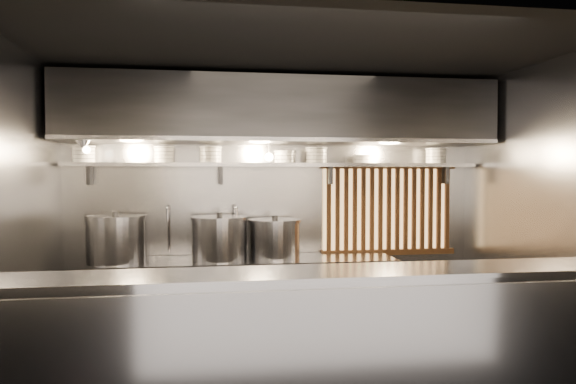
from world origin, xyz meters
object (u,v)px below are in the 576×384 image
object	(u,v)px
heat_lamp	(84,144)
pendant_bulb	(269,157)
stock_pot_mid	(275,238)
stock_pot_right	(220,238)
stock_pot_left	(116,239)

from	to	relation	value
heat_lamp	pendant_bulb	world-z (taller)	heat_lamp
heat_lamp	stock_pot_mid	world-z (taller)	heat_lamp
stock_pot_mid	pendant_bulb	bearing A→B (deg)	140.79
stock_pot_right	stock_pot_left	bearing A→B (deg)	179.84
stock_pot_left	stock_pot_mid	distance (m)	1.61
heat_lamp	stock_pot_right	xyz separation A→B (m)	(1.27, 0.27, -0.94)
stock_pot_left	stock_pot_right	world-z (taller)	stock_pot_left
stock_pot_left	stock_pot_mid	size ratio (longest dim) A/B	0.95
heat_lamp	stock_pot_left	bearing A→B (deg)	47.92
pendant_bulb	stock_pot_mid	xyz separation A→B (m)	(0.06, -0.04, -0.86)
pendant_bulb	stock_pot_right	bearing A→B (deg)	-170.85
stock_pot_mid	stock_pot_right	size ratio (longest dim) A/B	1.05
stock_pot_left	stock_pot_right	bearing A→B (deg)	-0.16
heat_lamp	stock_pot_left	size ratio (longest dim) A/B	0.56
heat_lamp	stock_pot_right	bearing A→B (deg)	11.76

